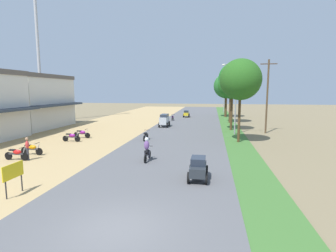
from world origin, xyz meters
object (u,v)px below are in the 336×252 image
object	(u,v)px
street_signboard	(13,173)
streetlamp_near	(236,94)
parked_motorbike_third	(72,137)
median_tree_fourth	(226,86)
motorbike_ahead_third	(173,117)
parked_motorbike_fourth	(82,133)
parked_motorbike_nearest	(17,153)
utility_pole_near	(267,95)
parked_motorbike_second	(32,149)
motorbike_foreground_rider	(147,150)
car_hatchback_yellow	(186,113)
motorbike_ahead_second	(146,135)
median_tree_second	(232,86)
median_tree_third	(231,79)
pedestrian_on_shoulder	(27,147)
car_hatchback_charcoal	(198,167)
median_tree_nearest	(241,80)
streetlamp_mid	(224,92)
car_van_silver	(164,120)

from	to	relation	value
street_signboard	streetlamp_near	xyz separation A→B (m)	(11.56, 19.36, 3.45)
parked_motorbike_third	median_tree_fourth	size ratio (longest dim) A/B	0.23
median_tree_fourth	streetlamp_near	world-z (taller)	median_tree_fourth
street_signboard	streetlamp_near	size ratio (longest dim) A/B	0.19
motorbike_ahead_third	parked_motorbike_fourth	bearing A→B (deg)	-111.57
parked_motorbike_nearest	utility_pole_near	size ratio (longest dim) A/B	0.22
parked_motorbike_nearest	parked_motorbike_second	bearing A→B (deg)	89.43
motorbike_ahead_third	motorbike_foreground_rider	bearing A→B (deg)	-85.61
car_hatchback_yellow	motorbike_ahead_second	distance (m)	23.05
parked_motorbike_second	motorbike_ahead_second	xyz separation A→B (m)	(7.03, 7.17, 0.02)
parked_motorbike_third	streetlamp_near	xyz separation A→B (m)	(15.65, 6.95, 4.01)
parked_motorbike_third	median_tree_second	world-z (taller)	median_tree_second
median_tree_second	median_tree_third	world-z (taller)	median_tree_third
parked_motorbike_nearest	street_signboard	distance (m)	7.04
parked_motorbike_nearest	pedestrian_on_shoulder	bearing A→B (deg)	13.67
parked_motorbike_fourth	median_tree_fourth	xyz separation A→B (m)	(15.57, 24.74, 5.14)
median_tree_third	car_hatchback_charcoal	xyz separation A→B (m)	(-3.42, -26.76, -5.84)
median_tree_second	motorbike_ahead_third	world-z (taller)	median_tree_second
median_tree_nearest	median_tree_fourth	world-z (taller)	median_tree_fourth
median_tree_second	motorbike_ahead_third	xyz separation A→B (m)	(-8.62, 8.97, -4.86)
median_tree_third	utility_pole_near	size ratio (longest dim) A/B	1.06
pedestrian_on_shoulder	parked_motorbike_second	bearing A→B (deg)	117.28
street_signboard	median_tree_nearest	xyz separation A→B (m)	(11.55, 14.83, 4.77)
median_tree_nearest	motorbike_foreground_rider	size ratio (longest dim) A/B	4.29
median_tree_second	median_tree_fourth	size ratio (longest dim) A/B	0.88
streetlamp_mid	car_hatchback_charcoal	size ratio (longest dim) A/B	3.91
parked_motorbike_third	motorbike_ahead_third	xyz separation A→B (m)	(6.86, 19.22, 0.02)
parked_motorbike_second	street_signboard	world-z (taller)	street_signboard
motorbike_ahead_second	motorbike_ahead_third	xyz separation A→B (m)	(0.07, 17.38, 0.00)
parked_motorbike_nearest	pedestrian_on_shoulder	world-z (taller)	pedestrian_on_shoulder
streetlamp_near	utility_pole_near	bearing A→B (deg)	25.35
parked_motorbike_fourth	car_hatchback_charcoal	world-z (taller)	car_hatchback_charcoal
street_signboard	median_tree_fourth	xyz separation A→B (m)	(11.52, 39.12, 4.59)
median_tree_third	pedestrian_on_shoulder	bearing A→B (deg)	-122.00
street_signboard	car_van_silver	xyz separation A→B (m)	(2.78, 23.99, -0.08)
median_tree_second	car_hatchback_yellow	world-z (taller)	median_tree_second
parked_motorbike_fourth	motorbike_ahead_third	xyz separation A→B (m)	(6.82, 17.25, 0.02)
street_signboard	car_hatchback_yellow	world-z (taller)	street_signboard
parked_motorbike_third	motorbike_ahead_third	bearing A→B (deg)	70.36
motorbike_ahead_second	car_hatchback_charcoal	bearing A→B (deg)	-62.24
median_tree_third	car_hatchback_yellow	xyz separation A→B (m)	(-7.29, 6.95, -5.84)
street_signboard	utility_pole_near	xyz separation A→B (m)	(15.18, 21.07, 3.25)
parked_motorbike_third	median_tree_second	bearing A→B (deg)	33.50
utility_pole_near	parked_motorbike_second	bearing A→B (deg)	-144.35
pedestrian_on_shoulder	street_signboard	bearing A→B (deg)	-57.57
street_signboard	streetlamp_mid	size ratio (longest dim) A/B	0.19
parked_motorbike_third	parked_motorbike_nearest	bearing A→B (deg)	-92.13
parked_motorbike_fourth	streetlamp_near	world-z (taller)	streetlamp_near
parked_motorbike_nearest	streetlamp_near	xyz separation A→B (m)	(15.91, 13.85, 4.01)
median_tree_fourth	motorbike_ahead_second	world-z (taller)	median_tree_fourth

